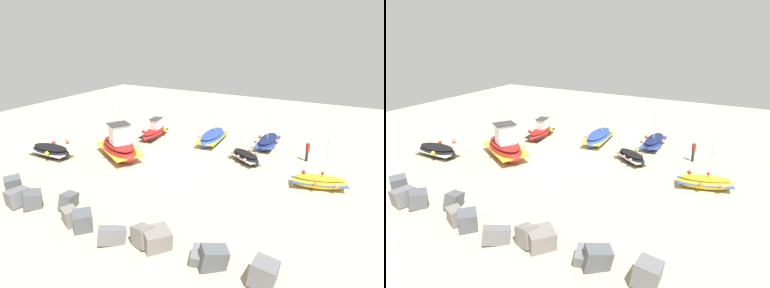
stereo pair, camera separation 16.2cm
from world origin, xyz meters
The scene contains 11 objects.
ground_plane centered at (0.00, 0.00, 0.00)m, with size 56.83×56.83×0.00m, color #C6B289.
fishing_boat_0 centered at (5.18, -4.83, 0.57)m, with size 1.94×4.22×1.85m.
fishing_boat_1 centered at (-5.42, -7.37, 0.47)m, with size 2.08×4.32×3.17m.
fishing_boat_2 centered at (9.96, 3.50, 0.49)m, with size 4.07×2.21×0.98m.
fishing_boat_3 centered at (-10.71, -0.99, 0.45)m, with size 3.88×2.21×3.82m.
fishing_boat_4 centered at (-4.84, -3.00, 0.44)m, with size 3.26×2.79×0.88m.
fishing_boat_5 centered at (4.78, 0.92, 0.92)m, with size 5.80×4.65×4.32m.
fishing_boat_6 centered at (-0.51, -6.08, 0.52)m, with size 2.23×5.02×3.37m.
person_walking centered at (-9.14, -5.49, 0.99)m, with size 0.32×0.32×1.71m.
breakwater_rocks centered at (-0.37, 9.62, 0.47)m, with size 20.49×2.81×1.31m.
mooring_buoy_0 centered at (11.27, 0.59, 0.33)m, with size 0.44×0.44×0.55m.
Camera 2 is at (-12.67, 20.46, 10.22)m, focal length 30.67 mm.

